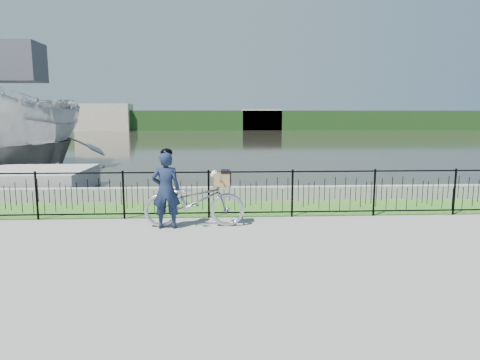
{
  "coord_description": "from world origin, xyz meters",
  "views": [
    {
      "loc": [
        -0.77,
        -8.39,
        2.45
      ],
      "look_at": [
        -0.29,
        1.0,
        1.0
      ],
      "focal_mm": 32.0,
      "sensor_mm": 36.0,
      "label": 1
    }
  ],
  "objects": [
    {
      "name": "grass_strip",
      "position": [
        0.0,
        2.6,
        0.0
      ],
      "size": [
        60.0,
        2.0,
        0.01
      ],
      "primitive_type": "cube",
      "color": "#376B21",
      "rests_on": "ground"
    },
    {
      "name": "fence",
      "position": [
        0.0,
        1.6,
        0.58
      ],
      "size": [
        14.0,
        0.06,
        1.15
      ],
      "primitive_type": null,
      "color": "black",
      "rests_on": "ground"
    },
    {
      "name": "far_building_right",
      "position": [
        6.0,
        58.5,
        1.6
      ],
      "size": [
        6.0,
        3.0,
        3.2
      ],
      "primitive_type": "cube",
      "color": "#B1A38E",
      "rests_on": "ground"
    },
    {
      "name": "ground",
      "position": [
        0.0,
        0.0,
        0.0
      ],
      "size": [
        120.0,
        120.0,
        0.0
      ],
      "primitive_type": "plane",
      "color": "gray",
      "rests_on": "ground"
    },
    {
      "name": "boat_far",
      "position": [
        -9.81,
        10.8,
        1.05
      ],
      "size": [
        8.8,
        11.16,
        2.09
      ],
      "color": "#B7B7B7",
      "rests_on": "water"
    },
    {
      "name": "boat_near",
      "position": [
        -9.21,
        10.25,
        1.92
      ],
      "size": [
        4.31,
        9.55,
        5.38
      ],
      "color": "#B7B7B7",
      "rests_on": "water"
    },
    {
      "name": "quay_wall",
      "position": [
        0.0,
        3.6,
        0.2
      ],
      "size": [
        60.0,
        0.3,
        0.4
      ],
      "primitive_type": "cube",
      "color": "gray",
      "rests_on": "ground"
    },
    {
      "name": "water",
      "position": [
        0.0,
        33.0,
        0.0
      ],
      "size": [
        120.0,
        120.0,
        0.0
      ],
      "primitive_type": "plane",
      "color": "black",
      "rests_on": "ground"
    },
    {
      "name": "far_building_left",
      "position": [
        -18.0,
        58.0,
        2.0
      ],
      "size": [
        8.0,
        4.0,
        4.0
      ],
      "primitive_type": "cube",
      "color": "#B1A38E",
      "rests_on": "ground"
    },
    {
      "name": "far_treeline",
      "position": [
        0.0,
        60.0,
        1.5
      ],
      "size": [
        120.0,
        6.0,
        3.0
      ],
      "primitive_type": "cube",
      "color": "#1D3E17",
      "rests_on": "ground"
    },
    {
      "name": "cyclist",
      "position": [
        -1.89,
        0.71,
        0.86
      ],
      "size": [
        0.61,
        0.41,
        1.74
      ],
      "color": "#131D36",
      "rests_on": "ground"
    },
    {
      "name": "bicycle_rig",
      "position": [
        -1.29,
        0.82,
        0.58
      ],
      "size": [
        2.18,
        0.76,
        1.27
      ],
      "color": "#AEB2BA",
      "rests_on": "ground"
    }
  ]
}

